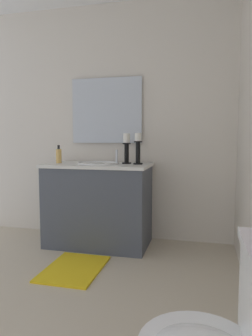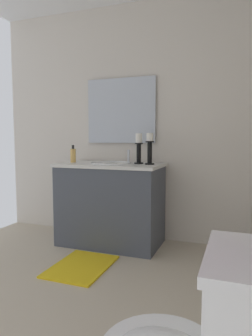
# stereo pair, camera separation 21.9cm
# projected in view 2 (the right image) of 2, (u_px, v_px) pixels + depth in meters

# --- Properties ---
(floor) EXTENTS (3.09, 2.77, 0.02)m
(floor) POSITION_uv_depth(u_px,v_px,m) (31.00, 303.00, 1.99)
(floor) COLOR beige
(floor) RESTS_ON ground
(wall_left) EXTENTS (0.04, 2.77, 2.45)m
(wall_left) POSITION_uv_depth(u_px,v_px,m) (119.00, 123.00, 3.32)
(wall_left) COLOR silver
(wall_left) RESTS_ON ground
(vanity_cabinet) EXTENTS (0.58, 1.03, 0.81)m
(vanity_cabinet) POSITION_uv_depth(u_px,v_px,m) (111.00, 204.00, 3.08)
(vanity_cabinet) COLOR #474C56
(vanity_cabinet) RESTS_ON ground
(sink_basin) EXTENTS (0.40, 0.40, 0.24)m
(sink_basin) POSITION_uv_depth(u_px,v_px,m) (111.00, 167.00, 3.04)
(sink_basin) COLOR white
(sink_basin) RESTS_ON vanity_cabinet
(mirror) EXTENTS (0.02, 0.76, 0.68)m
(mirror) POSITION_uv_depth(u_px,v_px,m) (121.00, 111.00, 3.25)
(mirror) COLOR silver
(candle_holder_tall) EXTENTS (0.09, 0.09, 0.30)m
(candle_holder_tall) POSITION_uv_depth(u_px,v_px,m) (150.00, 148.00, 2.91)
(candle_holder_tall) COLOR black
(candle_holder_tall) RESTS_ON vanity_cabinet
(candle_holder_short) EXTENTS (0.09, 0.09, 0.30)m
(candle_holder_short) POSITION_uv_depth(u_px,v_px,m) (139.00, 148.00, 2.99)
(candle_holder_short) COLOR black
(candle_holder_short) RESTS_ON vanity_cabinet
(soap_bottle) EXTENTS (0.06, 0.06, 0.18)m
(soap_bottle) POSITION_uv_depth(u_px,v_px,m) (73.00, 155.00, 3.16)
(soap_bottle) COLOR #E5B259
(soap_bottle) RESTS_ON vanity_cabinet
(bath_mat) EXTENTS (0.60, 0.44, 0.02)m
(bath_mat) POSITION_uv_depth(u_px,v_px,m) (81.00, 266.00, 2.53)
(bath_mat) COLOR yellow
(bath_mat) RESTS_ON ground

